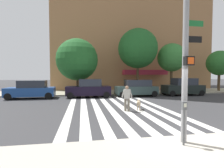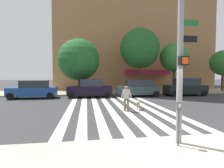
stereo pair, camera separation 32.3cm
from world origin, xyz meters
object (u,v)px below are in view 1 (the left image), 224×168
parked_car_fourth_in_line (183,87)px  street_tree_nearest (77,60)px  parked_car_near_curb (31,90)px  street_tree_further (172,58)px  street_tree_middle (138,49)px  street_tree_furthest (219,63)px  parked_car_behind_first (89,89)px  traffic_light_pole (187,36)px  dog_on_leash (139,103)px  parking_meter_curbside (184,117)px  parked_car_third_in_line (136,88)px  pedestrian_dog_walker (127,97)px

parked_car_fourth_in_line → street_tree_nearest: street_tree_nearest is taller
parked_car_near_curb → street_tree_further: (16.81, 3.45, 3.78)m
parked_car_near_curb → street_tree_middle: (11.96, 3.05, 4.80)m
parked_car_near_curb → street_tree_furthest: (23.88, 3.22, 3.12)m
parked_car_behind_first → street_tree_nearest: street_tree_nearest is taller
traffic_light_pole → street_tree_middle: size_ratio=0.72×
traffic_light_pole → dog_on_leash: size_ratio=5.88×
parked_car_behind_first → street_tree_further: (11.16, 3.45, 3.75)m
parking_meter_curbside → street_tree_nearest: size_ratio=0.21×
parked_car_third_in_line → street_tree_further: street_tree_further is taller
parked_car_near_curb → street_tree_furthest: size_ratio=0.82×
street_tree_further → parked_car_behind_first: bearing=-162.8°
parked_car_near_curb → street_tree_nearest: street_tree_nearest is taller
parked_car_behind_first → parked_car_third_in_line: bearing=0.0°
street_tree_further → pedestrian_dog_walker: (-9.01, -11.04, -3.73)m
parking_meter_curbside → street_tree_furthest: size_ratio=0.24×
parked_car_behind_first → street_tree_furthest: street_tree_furthest is taller
street_tree_middle → pedestrian_dog_walker: size_ratio=4.90×
parked_car_third_in_line → street_tree_nearest: size_ratio=0.70×
street_tree_further → parked_car_near_curb: bearing=-168.4°
parked_car_behind_first → street_tree_further: bearing=17.2°
parked_car_third_in_line → parked_car_near_curb: bearing=180.0°
parked_car_behind_first → parked_car_fourth_in_line: (10.77, -0.00, 0.04)m
parked_car_third_in_line → street_tree_middle: street_tree_middle is taller
parked_car_behind_first → street_tree_nearest: (-1.22, 2.33, 3.20)m
parking_meter_curbside → street_tree_nearest: street_tree_nearest is taller
parked_car_near_curb → parking_meter_curbside: bearing=-59.3°
street_tree_nearest → pedestrian_dog_walker: size_ratio=3.89×
parking_meter_curbside → parked_car_behind_first: (-2.40, 13.57, -0.12)m
pedestrian_dog_walker → traffic_light_pole: bearing=-86.1°
pedestrian_dog_walker → parking_meter_curbside: bearing=-87.6°
parked_car_third_in_line → parked_car_fourth_in_line: parked_car_fourth_in_line is taller
parked_car_fourth_in_line → street_tree_furthest: street_tree_furthest is taller
parking_meter_curbside → parked_car_fourth_in_line: size_ratio=0.30×
traffic_light_pole → parked_car_fourth_in_line: traffic_light_pole is taller
parked_car_behind_first → street_tree_nearest: bearing=117.7°
street_tree_middle → pedestrian_dog_walker: bearing=-111.4°
parking_meter_curbside → parked_car_fourth_in_line: (8.37, 13.57, -0.08)m
traffic_light_pole → street_tree_furthest: size_ratio=1.04×
parked_car_fourth_in_line → street_tree_nearest: bearing=169.0°
dog_on_leash → street_tree_furthest: bearing=34.6°
street_tree_middle → parked_car_near_curb: bearing=-165.7°
street_tree_nearest → parked_car_behind_first: bearing=-62.3°
parked_car_fourth_in_line → street_tree_further: bearing=83.5°
parked_car_third_in_line → dog_on_leash: size_ratio=4.56×
parked_car_behind_first → dog_on_leash: (3.04, -7.28, -0.46)m
pedestrian_dog_walker → parked_car_third_in_line: bearing=68.1°
parked_car_fourth_in_line → street_tree_middle: 7.18m
street_tree_further → street_tree_furthest: street_tree_further is taller
parked_car_third_in_line → dog_on_leash: 7.61m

